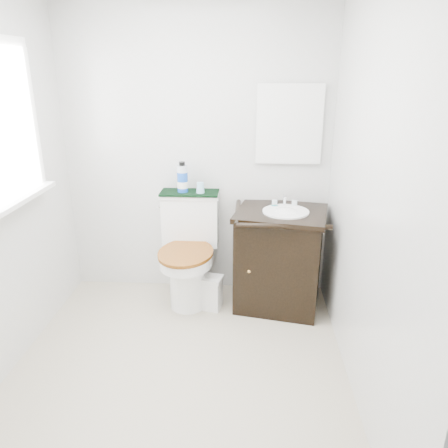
# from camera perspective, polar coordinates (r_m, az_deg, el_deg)

# --- Properties ---
(floor) EXTENTS (2.40, 2.40, 0.00)m
(floor) POSITION_cam_1_polar(r_m,az_deg,el_deg) (3.04, -5.95, -18.45)
(floor) COLOR #B6AA93
(floor) RESTS_ON ground
(wall_back) EXTENTS (2.40, 0.00, 2.40)m
(wall_back) POSITION_cam_1_polar(r_m,az_deg,el_deg) (3.64, -3.63, 9.07)
(wall_back) COLOR silver
(wall_back) RESTS_ON ground
(wall_front) EXTENTS (2.40, 0.00, 2.40)m
(wall_front) POSITION_cam_1_polar(r_m,az_deg,el_deg) (1.41, -15.55, -9.90)
(wall_front) COLOR silver
(wall_front) RESTS_ON ground
(wall_right) EXTENTS (0.00, 2.40, 2.40)m
(wall_right) POSITION_cam_1_polar(r_m,az_deg,el_deg) (2.53, 18.42, 3.25)
(wall_right) COLOR silver
(wall_right) RESTS_ON ground
(window) EXTENTS (0.02, 0.70, 0.90)m
(window) POSITION_cam_1_polar(r_m,az_deg,el_deg) (3.02, -27.16, 11.49)
(window) COLOR white
(window) RESTS_ON wall_left
(mirror) EXTENTS (0.50, 0.02, 0.60)m
(mirror) POSITION_cam_1_polar(r_m,az_deg,el_deg) (3.56, 8.53, 12.73)
(mirror) COLOR silver
(mirror) RESTS_ON wall_back
(toilet) EXTENTS (0.49, 0.66, 0.89)m
(toilet) POSITION_cam_1_polar(r_m,az_deg,el_deg) (3.66, -4.57, -4.21)
(toilet) COLOR white
(toilet) RESTS_ON floor
(vanity) EXTENTS (0.79, 0.71, 0.92)m
(vanity) POSITION_cam_1_polar(r_m,az_deg,el_deg) (3.57, 7.28, -4.23)
(vanity) COLOR black
(vanity) RESTS_ON floor
(trash_bin) EXTENTS (0.23, 0.20, 0.28)m
(trash_bin) POSITION_cam_1_polar(r_m,az_deg,el_deg) (3.61, -1.84, -8.88)
(trash_bin) COLOR white
(trash_bin) RESTS_ON floor
(towel) EXTENTS (0.48, 0.22, 0.02)m
(towel) POSITION_cam_1_polar(r_m,az_deg,el_deg) (3.61, -4.52, 4.11)
(towel) COLOR black
(towel) RESTS_ON toilet
(mouthwash_bottle) EXTENTS (0.09, 0.09, 0.25)m
(mouthwash_bottle) POSITION_cam_1_polar(r_m,az_deg,el_deg) (3.58, -5.45, 5.99)
(mouthwash_bottle) COLOR blue
(mouthwash_bottle) RESTS_ON towel
(cup) EXTENTS (0.07, 0.07, 0.09)m
(cup) POSITION_cam_1_polar(r_m,az_deg,el_deg) (3.55, -3.11, 4.77)
(cup) COLOR #87BEDE
(cup) RESTS_ON towel
(soap_bar) EXTENTS (0.07, 0.05, 0.02)m
(soap_bar) POSITION_cam_1_polar(r_m,az_deg,el_deg) (3.52, 6.61, 2.37)
(soap_bar) COLOR #176F73
(soap_bar) RESTS_ON vanity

